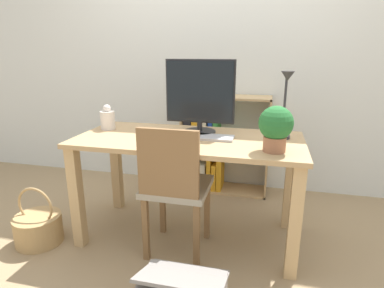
{
  "coord_description": "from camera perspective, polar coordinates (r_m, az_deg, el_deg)",
  "views": [
    {
      "loc": [
        0.5,
        -1.97,
        1.28
      ],
      "look_at": [
        0.0,
        0.1,
        0.65
      ],
      "focal_mm": 30.0,
      "sensor_mm": 36.0,
      "label": 1
    }
  ],
  "objects": [
    {
      "name": "ground_plane",
      "position": [
        2.4,
        -0.58,
        -15.81
      ],
      "size": [
        10.0,
        10.0,
        0.0
      ],
      "primitive_type": "plane",
      "color": "#997F5B"
    },
    {
      "name": "wall_back",
      "position": [
        3.03,
        4.27,
        16.68
      ],
      "size": [
        8.0,
        0.05,
        2.6
      ],
      "color": "silver",
      "rests_on": "ground_plane"
    },
    {
      "name": "desk",
      "position": [
        2.15,
        -0.63,
        -2.13
      ],
      "size": [
        1.48,
        0.69,
        0.73
      ],
      "color": "tan",
      "rests_on": "ground_plane"
    },
    {
      "name": "monitor",
      "position": [
        2.18,
        1.43,
        8.66
      ],
      "size": [
        0.47,
        0.22,
        0.5
      ],
      "color": "#232326",
      "rests_on": "desk"
    },
    {
      "name": "keyboard",
      "position": [
        2.1,
        1.68,
        1.3
      ],
      "size": [
        0.42,
        0.14,
        0.02
      ],
      "color": "#B2B2B7",
      "rests_on": "desk"
    },
    {
      "name": "vase",
      "position": [
        2.4,
        -14.77,
        4.34
      ],
      "size": [
        0.1,
        0.1,
        0.18
      ],
      "color": "silver",
      "rests_on": "desk"
    },
    {
      "name": "desk_lamp",
      "position": [
        2.07,
        16.28,
        7.74
      ],
      "size": [
        0.1,
        0.19,
        0.44
      ],
      "color": "#2D2D33",
      "rests_on": "desk"
    },
    {
      "name": "potted_plant",
      "position": [
        1.84,
        14.66,
        3.02
      ],
      "size": [
        0.19,
        0.19,
        0.26
      ],
      "color": "#9E6647",
      "rests_on": "desk"
    },
    {
      "name": "chair",
      "position": [
        1.99,
        -3.09,
        -7.37
      ],
      "size": [
        0.4,
        0.4,
        0.87
      ],
      "rotation": [
        0.0,
        0.0,
        0.02
      ],
      "color": "#9E937F",
      "rests_on": "ground_plane"
    },
    {
      "name": "bookshelf",
      "position": [
        2.99,
        3.4,
        -0.72
      ],
      "size": [
        0.79,
        0.28,
        0.89
      ],
      "color": "tan",
      "rests_on": "ground_plane"
    },
    {
      "name": "basket",
      "position": [
        2.51,
        -25.64,
        -13.27
      ],
      "size": [
        0.31,
        0.31,
        0.41
      ],
      "color": "tan",
      "rests_on": "ground_plane"
    }
  ]
}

